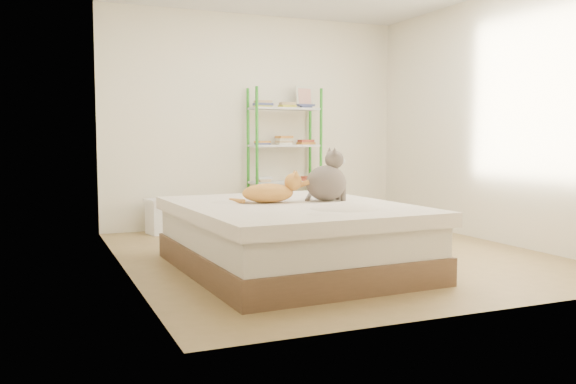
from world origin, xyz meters
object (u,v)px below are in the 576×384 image
bed (291,237)px  cardboard_box (311,222)px  orange_cat (268,191)px  grey_cat (326,175)px  shelf_unit (285,159)px  white_bin (163,216)px

bed → cardboard_box: (0.89, 1.50, -0.11)m
cardboard_box → bed: bearing=-120.1°
bed → cardboard_box: bearing=56.7°
orange_cat → cardboard_box: orange_cat is taller
bed → grey_cat: (0.38, 0.10, 0.50)m
shelf_unit → grey_cat: bearing=-103.7°
cardboard_box → white_bin: white_bin is taller
cardboard_box → white_bin: size_ratio=1.13×
cardboard_box → grey_cat: bearing=-109.6°
bed → white_bin: bearing=101.8°
orange_cat → shelf_unit: (1.07, 2.21, 0.18)m
grey_cat → shelf_unit: (0.55, 2.26, 0.06)m
grey_cat → cardboard_box: 1.61m
orange_cat → white_bin: 2.27m
grey_cat → white_bin: grey_cat is taller
grey_cat → cardboard_box: size_ratio=0.97×
grey_cat → bed: bearing=105.3°
bed → shelf_unit: size_ratio=1.28×
orange_cat → grey_cat: bearing=7.2°
cardboard_box → white_bin: bearing=151.6°
bed → white_bin: 2.40m
orange_cat → shelf_unit: shelf_unit is taller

